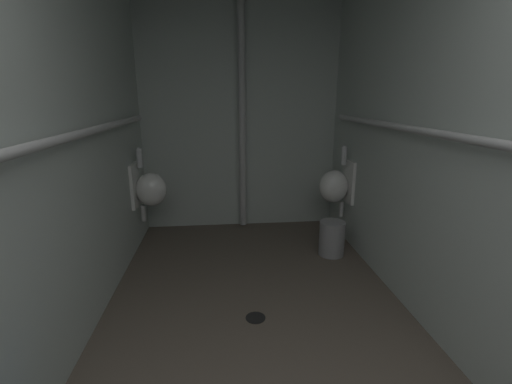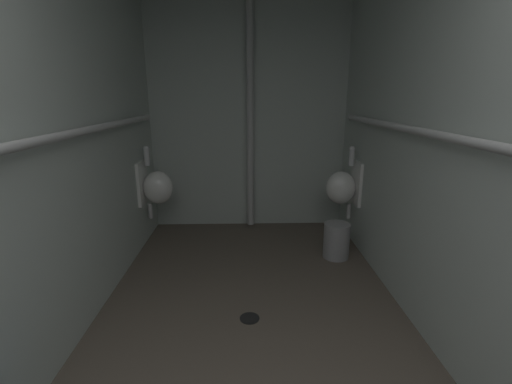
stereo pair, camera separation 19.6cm
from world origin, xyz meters
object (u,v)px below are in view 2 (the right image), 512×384
urinal_left_mid (156,186)px  urinal_right_mid (343,187)px  standpipe_back_wall (250,114)px  floor_drain (250,318)px  waste_bin (336,241)px

urinal_left_mid → urinal_right_mid: same height
urinal_left_mid → standpipe_back_wall: (0.97, 0.45, 0.70)m
urinal_left_mid → floor_drain: size_ratio=5.39×
floor_drain → standpipe_back_wall: bearing=88.9°
urinal_right_mid → standpipe_back_wall: (-0.94, 0.51, 0.70)m
standpipe_back_wall → floor_drain: bearing=-91.1°
standpipe_back_wall → waste_bin: standpipe_back_wall is taller
floor_drain → waste_bin: waste_bin is taller
standpipe_back_wall → waste_bin: size_ratio=7.58×
urinal_left_mid → standpipe_back_wall: 1.28m
urinal_right_mid → standpipe_back_wall: 1.27m
floor_drain → waste_bin: bearing=48.3°
urinal_right_mid → floor_drain: urinal_right_mid is taller
standpipe_back_wall → floor_drain: (-0.03, -1.80, -1.31)m
urinal_right_mid → waste_bin: bearing=-110.1°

